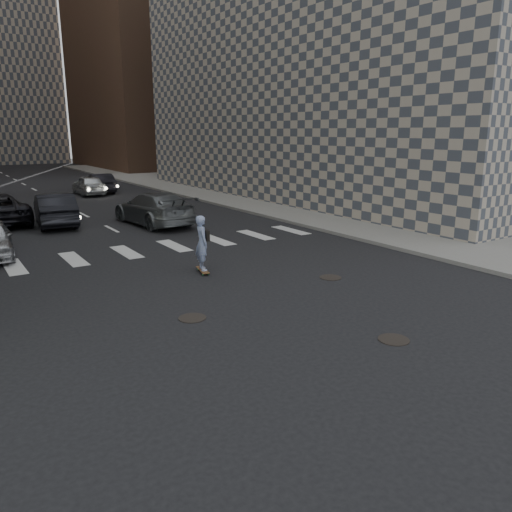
{
  "coord_description": "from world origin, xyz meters",
  "views": [
    {
      "loc": [
        -7.11,
        -9.51,
        4.57
      ],
      "look_at": [
        0.03,
        1.37,
        1.3
      ],
      "focal_mm": 35.0,
      "sensor_mm": 36.0,
      "label": 1
    }
  ],
  "objects_px": {
    "traffic_car_d": "(89,185)",
    "skateboarder": "(202,243)",
    "traffic_car_a": "(55,209)",
    "traffic_car_b": "(154,208)",
    "traffic_car_e": "(100,183)"
  },
  "relations": [
    {
      "from": "traffic_car_b",
      "to": "traffic_car_d",
      "type": "relative_size",
      "value": 1.31
    },
    {
      "from": "traffic_car_e",
      "to": "skateboarder",
      "type": "bearing_deg",
      "value": 86.12
    },
    {
      "from": "skateboarder",
      "to": "traffic_car_b",
      "type": "bearing_deg",
      "value": 90.51
    },
    {
      "from": "traffic_car_b",
      "to": "traffic_car_e",
      "type": "xyz_separation_m",
      "value": [
        1.71,
        14.94,
        -0.09
      ]
    },
    {
      "from": "traffic_car_a",
      "to": "traffic_car_e",
      "type": "height_order",
      "value": "traffic_car_a"
    },
    {
      "from": "skateboarder",
      "to": "traffic_car_b",
      "type": "height_order",
      "value": "skateboarder"
    },
    {
      "from": "traffic_car_b",
      "to": "traffic_car_e",
      "type": "relative_size",
      "value": 1.28
    },
    {
      "from": "skateboarder",
      "to": "traffic_car_d",
      "type": "bearing_deg",
      "value": 96.5
    },
    {
      "from": "skateboarder",
      "to": "traffic_car_b",
      "type": "relative_size",
      "value": 0.34
    },
    {
      "from": "traffic_car_a",
      "to": "traffic_car_b",
      "type": "relative_size",
      "value": 0.87
    },
    {
      "from": "traffic_car_a",
      "to": "traffic_car_d",
      "type": "height_order",
      "value": "traffic_car_a"
    },
    {
      "from": "traffic_car_d",
      "to": "skateboarder",
      "type": "bearing_deg",
      "value": 84.81
    },
    {
      "from": "traffic_car_a",
      "to": "traffic_car_b",
      "type": "distance_m",
      "value": 4.87
    },
    {
      "from": "traffic_car_a",
      "to": "traffic_car_b",
      "type": "height_order",
      "value": "traffic_car_b"
    },
    {
      "from": "traffic_car_a",
      "to": "traffic_car_e",
      "type": "distance_m",
      "value": 13.78
    }
  ]
}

